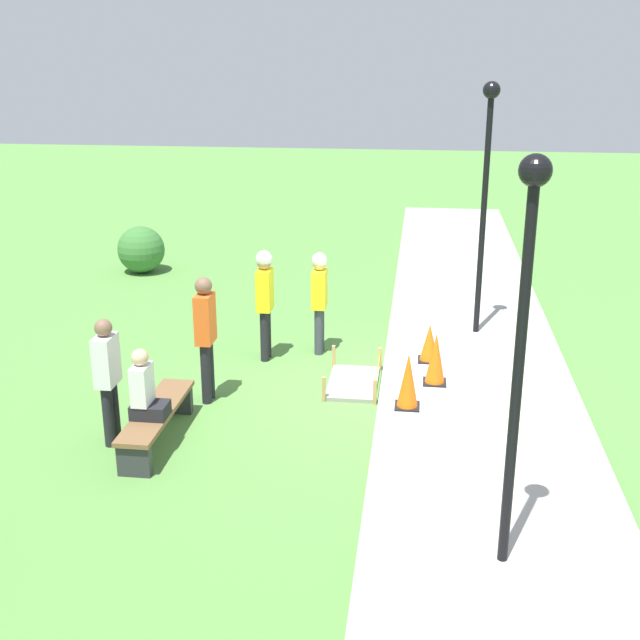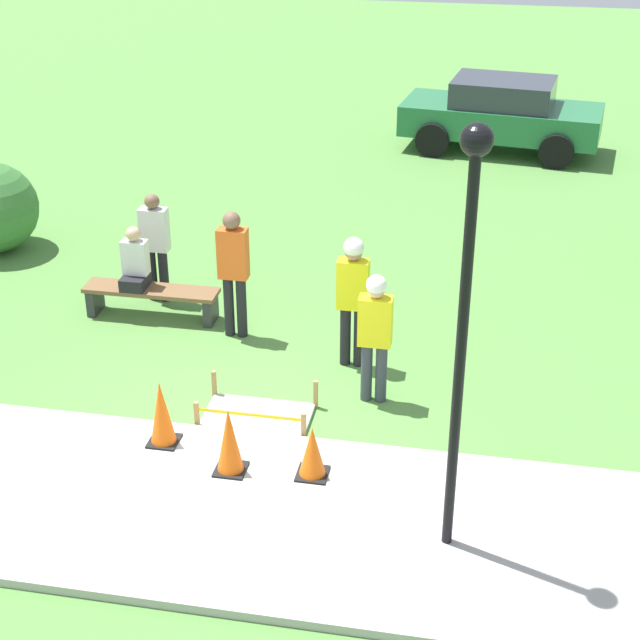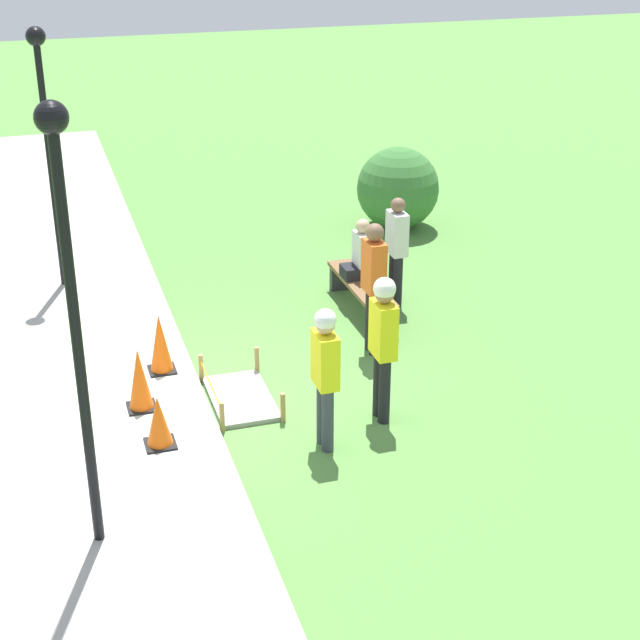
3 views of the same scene
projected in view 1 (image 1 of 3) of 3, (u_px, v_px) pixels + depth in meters
The scene contains 15 objects.
ground_plane at pixel (380, 391), 11.78m from camera, with size 60.00×60.00×0.00m, color #51843D.
sidewalk at pixel (478, 393), 11.59m from camera, with size 28.00×2.84×0.10m.
wet_concrete_patch at pixel (353, 382), 11.98m from camera, with size 1.33×0.78×0.37m.
traffic_cone_near_patch at pixel (408, 381), 10.90m from camera, with size 0.34×0.34×0.79m.
traffic_cone_far_patch at pixel (436, 359), 11.69m from camera, with size 0.34×0.34×0.78m.
traffic_cone_sidewalk_edge at pixel (429, 343), 12.57m from camera, with size 0.34×0.34×0.61m.
park_bench at pixel (157, 418), 10.17m from camera, with size 1.94×0.44×0.45m.
person_seated_on_bench at pixel (145, 391), 9.81m from camera, with size 0.36×0.44×0.89m.
worker_supervisor at pixel (265, 295), 12.68m from camera, with size 0.40×0.26×1.80m.
worker_assistant at pixel (319, 294), 12.98m from camera, with size 0.40×0.24×1.69m.
bystander_in_orange_shirt at pixel (206, 331), 11.15m from camera, with size 0.40×0.24×1.82m.
bystander_in_gray_shirt at pixel (108, 374), 9.95m from camera, with size 0.40×0.22×1.66m.
lamppost_near at pixel (486, 175), 13.11m from camera, with size 0.28×0.28×4.19m.
lamppost_far at pixel (524, 309), 6.92m from camera, with size 0.28×0.28×3.87m.
shrub_rounded_near at pixel (141, 250), 17.89m from camera, with size 1.04×1.04×1.04m.
Camera 1 is at (-10.85, -0.49, 4.77)m, focal length 45.00 mm.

